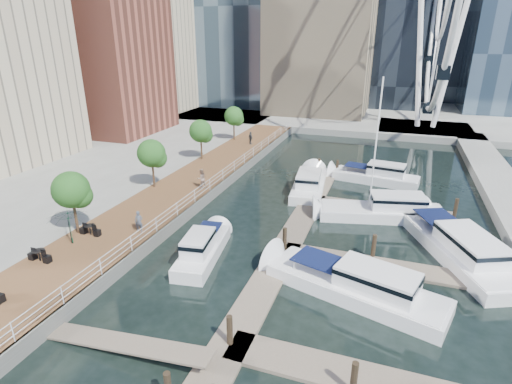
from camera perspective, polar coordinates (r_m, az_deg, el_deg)
The scene contains 15 objects.
ground at distance 23.47m, azimuth -8.80°, elevation -16.23°, with size 520.00×520.00×0.00m, color black.
boardwalk at distance 38.71m, azimuth -10.43°, elevation 0.09°, with size 6.00×60.00×1.00m, color brown.
seawall at distance 37.39m, azimuth -6.42°, elevation -0.45°, with size 0.25×60.00×1.00m, color #595954.
land_far at distance 119.41m, azimuth 15.05°, elevation 13.83°, with size 200.00×114.00×1.00m, color gray.
pier at distance 69.77m, azimuth 22.91°, elevation 8.16°, with size 14.00×12.00×1.00m, color gray.
railing at distance 37.07m, azimuth -6.62°, elevation 1.04°, with size 0.10×60.00×1.05m, color white, non-canonical shape.
floating_docks at distance 29.61m, azimuth 14.50°, elevation -7.09°, with size 16.00×34.00×2.60m.
midrise_condos at distance 60.79m, azimuth -27.12°, elevation 18.25°, with size 19.00×67.00×28.00m.
street_trees at distance 37.97m, azimuth -14.72°, elevation 5.35°, with size 2.60×42.60×4.60m.
cafe_tables at distance 27.48m, azimuth -30.97°, elevation -9.92°, with size 2.50×13.70×0.74m.
yacht_foreground at distance 25.00m, azimuth 13.77°, elevation -14.05°, with size 3.08×11.48×2.15m, color white, non-canonical shape.
pedestrian_near at distance 30.07m, azimuth -16.40°, elevation -4.07°, with size 0.58×0.38×1.59m, color #454D5C.
pedestrian_mid at distance 37.56m, azimuth -7.81°, elevation 1.93°, with size 0.92×0.71×1.88m, color gray.
pedestrian_far at distance 53.21m, azimuth -0.79°, elevation 7.71°, with size 0.98×0.41×1.68m, color #32363F.
moored_yachts at distance 33.33m, azimuth 16.23°, elevation -4.92°, with size 22.40×39.78×11.50m.
Camera 1 is at (9.32, -16.26, 14.13)m, focal length 28.00 mm.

